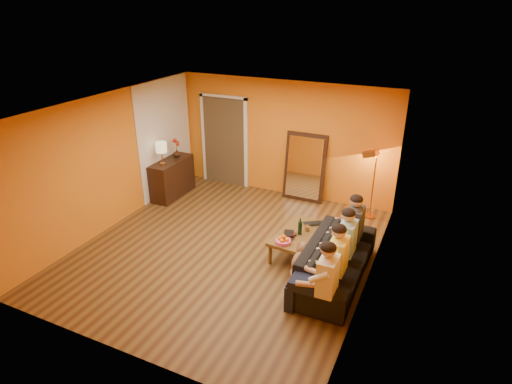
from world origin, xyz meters
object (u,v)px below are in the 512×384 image
at_px(wine_bottle, 300,226).
at_px(laptop, 314,225).
at_px(sofa, 336,260).
at_px(sideboard, 172,178).
at_px(mirror_frame, 305,167).
at_px(coffee_table, 297,242).
at_px(person_mid_left, 338,261).
at_px(person_far_left, 327,281).
at_px(tumbler, 307,228).
at_px(person_far_right, 355,228).
at_px(vase, 177,153).
at_px(person_mid_right, 347,244).
at_px(table_lamp, 162,154).
at_px(floor_lamp, 373,185).
at_px(dog, 301,261).

bearing_deg(wine_bottle, laptop, 72.00).
bearing_deg(sofa, sideboard, 69.80).
relative_size(mirror_frame, coffee_table, 1.25).
relative_size(mirror_frame, person_mid_left, 1.25).
height_order(person_far_left, tumbler, person_far_left).
xyz_separation_m(coffee_table, person_far_right, (0.93, 0.22, 0.40)).
bearing_deg(vase, coffee_table, -21.87).
distance_m(person_mid_right, tumbler, 0.94).
bearing_deg(table_lamp, person_mid_right, -14.87).
xyz_separation_m(tumbler, vase, (-3.56, 1.26, 0.48)).
height_order(floor_lamp, dog, floor_lamp).
bearing_deg(sofa, person_mid_right, -52.43).
height_order(wine_bottle, vase, vase).
relative_size(floor_lamp, dog, 2.42).
xyz_separation_m(sofa, person_far_right, (0.13, 0.65, 0.28)).
distance_m(table_lamp, person_mid_right, 4.55).
bearing_deg(person_mid_left, person_mid_right, 90.00).
bearing_deg(tumbler, vase, 160.50).
relative_size(dog, person_far_right, 0.49).
height_order(person_mid_left, tumbler, person_mid_left).
xyz_separation_m(table_lamp, sofa, (4.24, -1.26, -0.78)).
xyz_separation_m(coffee_table, laptop, (0.18, 0.35, 0.22)).
distance_m(floor_lamp, person_far_left, 3.36).
distance_m(mirror_frame, person_mid_left, 3.47).
xyz_separation_m(person_far_left, person_mid_left, (0.00, 0.55, 0.00)).
bearing_deg(person_far_left, table_lamp, 152.65).
xyz_separation_m(wine_bottle, tumbler, (0.07, 0.17, -0.11)).
height_order(sideboard, person_far_right, person_far_right).
height_order(sideboard, person_mid_left, person_mid_left).
distance_m(sofa, tumbler, 0.89).
height_order(floor_lamp, wine_bottle, floor_lamp).
height_order(table_lamp, person_far_left, table_lamp).
relative_size(mirror_frame, wine_bottle, 4.90).
bearing_deg(tumbler, person_mid_right, -29.00).
bearing_deg(person_mid_left, laptop, 121.47).
distance_m(person_far_left, laptop, 1.94).
bearing_deg(tumbler, sideboard, 164.15).
relative_size(table_lamp, person_far_left, 0.42).
height_order(table_lamp, laptop, table_lamp).
xyz_separation_m(sofa, vase, (-4.24, 1.81, 0.61)).
bearing_deg(coffee_table, sideboard, 167.42).
height_order(tumbler, laptop, tumbler).
bearing_deg(table_lamp, sofa, -16.55).
height_order(person_far_left, wine_bottle, person_far_left).
bearing_deg(tumbler, laptop, 75.38).
height_order(person_mid_left, laptop, person_mid_left).
height_order(sofa, vase, vase).
distance_m(table_lamp, coffee_table, 3.65).
height_order(person_mid_left, person_far_right, same).
bearing_deg(person_mid_right, sofa, -142.43).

